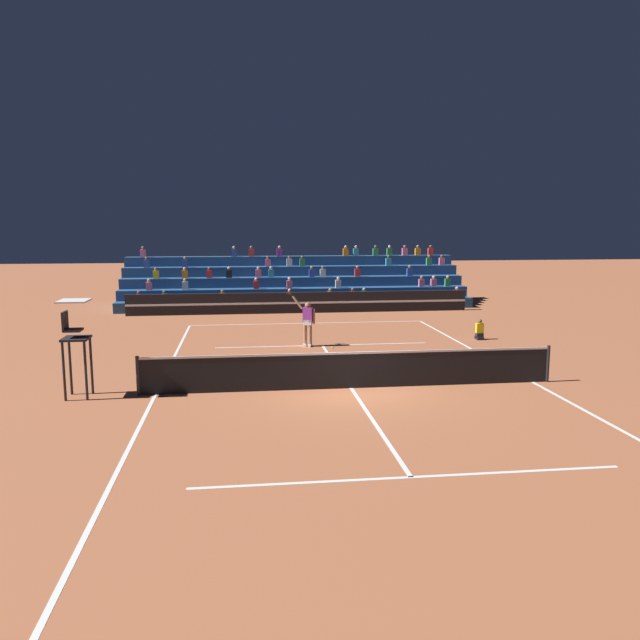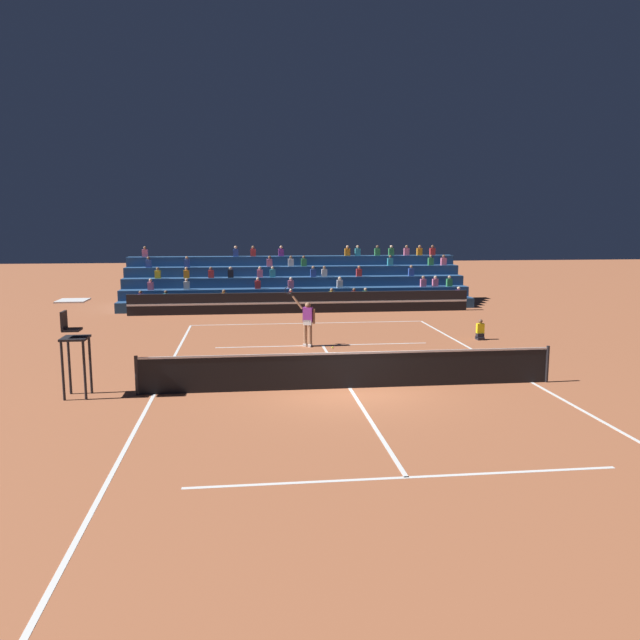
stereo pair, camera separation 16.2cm
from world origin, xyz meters
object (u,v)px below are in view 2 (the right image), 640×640
Objects in this scene: umpire_chair at (73,335)px; ball_kid_courtside at (480,332)px; tennis_player at (307,321)px; tennis_ball at (333,347)px.

ball_kid_courtside is at bearing 25.96° from umpire_chair.
tennis_player is (6.95, 6.33, -0.73)m from umpire_chair.
tennis_ball is at bearing -170.53° from ball_kid_courtside.
tennis_ball is at bearing -28.75° from tennis_player.
tennis_player reaches higher than tennis_ball.
umpire_chair is at bearing -137.71° from tennis_player.
umpire_chair is 9.93m from tennis_ball.
ball_kid_courtside is 7.18m from tennis_player.
umpire_chair is at bearing -154.04° from ball_kid_courtside.
tennis_player reaches higher than ball_kid_courtside.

